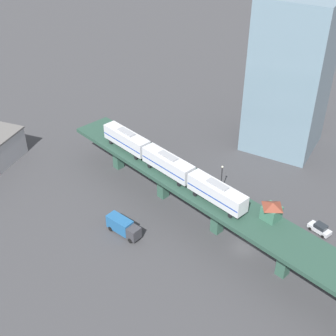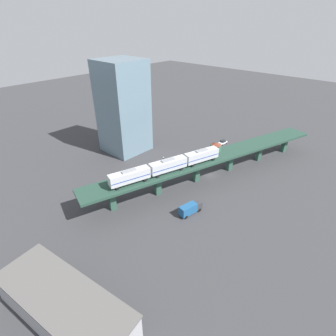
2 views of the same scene
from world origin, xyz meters
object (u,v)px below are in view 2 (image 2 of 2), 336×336
street_car_white (223,142)px  office_tower (123,108)px  signal_hut (216,147)px  subway_train (168,165)px  street_car_blue (189,163)px  street_car_silver (203,153)px  delivery_truck (190,208)px  warehouse_building (65,307)px  street_lamp (163,164)px

street_car_white → office_tower: bearing=48.6°
signal_hut → office_tower: office_tower is taller
subway_train → street_car_blue: bearing=-71.6°
street_car_silver → street_car_white: same height
delivery_truck → street_car_blue: bearing=-51.1°
street_car_blue → street_car_white: bearing=-88.1°
subway_train → signal_hut: subway_train is taller
street_car_blue → warehouse_building: 64.47m
subway_train → office_tower: (35.04, -12.03, 7.68)m
street_lamp → subway_train: bearing=140.2°
street_lamp → office_tower: (25.91, -4.44, 13.89)m
street_car_blue → warehouse_building: warehouse_building is taller
warehouse_building → signal_hut: bearing=-80.7°
signal_hut → street_car_silver: 15.00m
subway_train → street_car_white: 45.33m
signal_hut → warehouse_building: signal_hut is taller
street_lamp → warehouse_building: 54.86m
signal_hut → street_lamp: (11.86, 14.28, -5.47)m
warehouse_building → office_tower: office_tower is taller
subway_train → street_lamp: (9.13, -7.59, -6.21)m
delivery_truck → signal_hut: bearing=-70.7°
street_car_silver → street_car_blue: same height
street_car_blue → street_lamp: bearing=75.9°
delivery_truck → street_lamp: bearing=-27.5°
subway_train → warehouse_building: 45.03m
street_car_silver → warehouse_building: (-20.53, 71.48, 2.47)m
subway_train → signal_hut: 22.06m
delivery_truck → warehouse_building: size_ratio=0.25×
signal_hut → office_tower: size_ratio=0.11×
street_car_blue → street_car_white: size_ratio=1.02×
office_tower → street_lamp: bearing=170.3°
delivery_truck → warehouse_building: warehouse_building is taller
street_car_blue → office_tower: 34.14m
street_car_silver → warehouse_building: bearing=106.0°
subway_train → warehouse_building: size_ratio=1.22×
subway_train → street_car_silver: (7.24, -29.01, -9.38)m
street_car_blue → subway_train: bearing=108.4°
street_car_silver → delivery_truck: delivery_truck is taller
street_car_silver → subway_train: bearing=104.0°
delivery_truck → office_tower: size_ratio=0.21×
subway_train → street_car_silver: size_ratio=7.66×
street_lamp → street_car_blue: bearing=-104.1°
signal_hut → warehouse_building: (-10.56, 64.35, -6.17)m
street_car_silver → delivery_truck: bearing=120.3°
signal_hut → delivery_truck: (-8.78, 25.01, -7.81)m
street_car_silver → delivery_truck: 37.21m
warehouse_building → subway_train: bearing=-72.6°
signal_hut → street_car_white: 25.51m
street_lamp → office_tower: 29.74m
street_car_blue → street_car_white: same height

